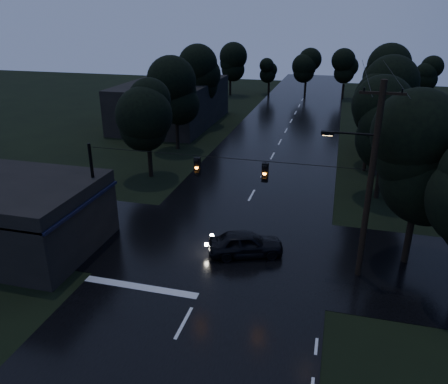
% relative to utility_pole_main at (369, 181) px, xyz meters
% --- Properties ---
extents(main_road, '(12.00, 120.00, 0.02)m').
position_rel_utility_pole_main_xyz_m(main_road, '(-7.41, 19.00, -5.26)').
color(main_road, black).
rests_on(main_road, ground).
extents(cross_street, '(60.00, 9.00, 0.02)m').
position_rel_utility_pole_main_xyz_m(cross_street, '(-7.41, 1.00, -5.26)').
color(cross_street, black).
rests_on(cross_street, ground).
extents(building_far_right, '(10.00, 14.00, 4.40)m').
position_rel_utility_pole_main_xyz_m(building_far_right, '(6.59, 23.00, -3.06)').
color(building_far_right, black).
rests_on(building_far_right, ground).
extents(building_far_left, '(10.00, 16.00, 5.00)m').
position_rel_utility_pole_main_xyz_m(building_far_left, '(-21.41, 29.00, -2.76)').
color(building_far_left, black).
rests_on(building_far_left, ground).
extents(utility_pole_main, '(3.50, 0.30, 10.00)m').
position_rel_utility_pole_main_xyz_m(utility_pole_main, '(0.00, 0.00, 0.00)').
color(utility_pole_main, black).
rests_on(utility_pole_main, ground).
extents(utility_pole_far, '(2.00, 0.30, 7.50)m').
position_rel_utility_pole_main_xyz_m(utility_pole_far, '(0.89, 17.00, -1.38)').
color(utility_pole_far, black).
rests_on(utility_pole_far, ground).
extents(anchor_pole_left, '(0.18, 0.18, 6.00)m').
position_rel_utility_pole_main_xyz_m(anchor_pole_left, '(-14.91, 0.00, -2.26)').
color(anchor_pole_left, black).
rests_on(anchor_pole_left, ground).
extents(span_signals, '(15.00, 0.37, 1.12)m').
position_rel_utility_pole_main_xyz_m(span_signals, '(-6.85, -0.01, -0.01)').
color(span_signals, black).
rests_on(span_signals, ground).
extents(tree_corner_near, '(4.48, 4.48, 9.44)m').
position_rel_utility_pole_main_xyz_m(tree_corner_near, '(2.59, 2.00, 0.74)').
color(tree_corner_near, black).
rests_on(tree_corner_near, ground).
extents(tree_left_a, '(3.92, 3.92, 8.26)m').
position_rel_utility_pole_main_xyz_m(tree_left_a, '(-16.41, 11.00, -0.02)').
color(tree_left_a, black).
rests_on(tree_left_a, ground).
extents(tree_left_b, '(4.20, 4.20, 8.85)m').
position_rel_utility_pole_main_xyz_m(tree_left_b, '(-17.01, 19.00, 0.36)').
color(tree_left_b, black).
rests_on(tree_left_b, ground).
extents(tree_left_c, '(4.48, 4.48, 9.44)m').
position_rel_utility_pole_main_xyz_m(tree_left_c, '(-17.61, 29.00, 0.74)').
color(tree_left_c, black).
rests_on(tree_left_c, ground).
extents(tree_right_a, '(4.20, 4.20, 8.85)m').
position_rel_utility_pole_main_xyz_m(tree_right_a, '(1.59, 11.00, 0.36)').
color(tree_right_a, black).
rests_on(tree_right_a, ground).
extents(tree_right_b, '(4.48, 4.48, 9.44)m').
position_rel_utility_pole_main_xyz_m(tree_right_b, '(2.19, 19.00, 0.74)').
color(tree_right_b, black).
rests_on(tree_right_b, ground).
extents(tree_right_c, '(4.76, 4.76, 10.03)m').
position_rel_utility_pole_main_xyz_m(tree_right_c, '(2.79, 29.00, 1.11)').
color(tree_right_c, black).
rests_on(tree_right_c, ground).
extents(car, '(4.53, 3.03, 1.43)m').
position_rel_utility_pole_main_xyz_m(car, '(-6.03, 0.47, -4.54)').
color(car, black).
rests_on(car, ground).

